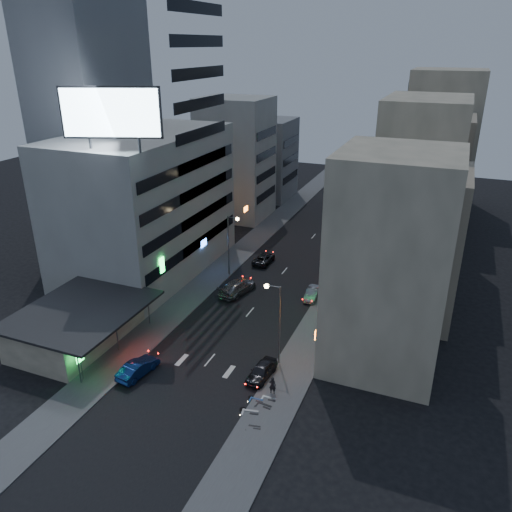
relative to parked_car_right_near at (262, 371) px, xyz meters
The scene contains 29 objects.
ground 6.55m from the parked_car_right_near, 149.15° to the right, with size 180.00×180.00×0.00m, color black.
sidewalk_left 29.93m from the parked_car_right_near, 117.01° to the left, with size 4.00×120.00×0.12m, color #4C4C4F.
sidewalk_right 26.78m from the parked_car_right_near, 84.84° to the left, with size 4.00×120.00×0.12m, color #4C4C4F.
food_court 19.58m from the parked_car_right_near, behind, with size 11.00×13.00×3.88m.
white_building 29.27m from the parked_car_right_near, 143.60° to the left, with size 14.00×24.00×18.00m, color #AAAAA6.
grey_tower 40.62m from the parked_car_right_near, 148.11° to the left, with size 10.00×14.00×34.00m, color slate.
shophouse_near 15.04m from the parked_car_right_near, 37.27° to the left, with size 10.00×11.00×20.00m, color beige.
shophouse_mid 22.35m from the parked_car_right_near, 62.03° to the left, with size 11.00×12.00×16.00m, color gray.
shophouse_far 34.60m from the parked_car_right_near, 73.45° to the left, with size 10.00×14.00×22.00m, color beige.
far_left_a 47.61m from the parked_car_right_near, 116.85° to the left, with size 11.00×10.00×20.00m, color #AAAAA6.
far_left_b 59.16m from the parked_car_right_near, 111.56° to the left, with size 12.00×10.00×15.00m, color slate.
far_right_a 48.42m from the parked_car_right_near, 78.01° to the left, with size 11.00×12.00×18.00m, color gray.
far_right_b 62.57m from the parked_car_right_near, 80.26° to the left, with size 12.00×12.00×24.00m, color beige.
billboard 28.79m from the parked_car_right_near, 160.36° to the left, with size 9.52×3.75×6.20m.
street_lamp_right_near 5.38m from the parked_car_right_near, 83.32° to the left, with size 1.60×0.44×8.02m.
street_lamp_left 22.41m from the parked_car_right_near, 121.64° to the left, with size 1.60×0.44×8.02m.
street_lamp_right_far 36.96m from the parked_car_right_near, 89.51° to the left, with size 1.60×0.44×8.02m.
parked_car_right_near is the anchor object (origin of this frame).
parked_car_right_mid 16.53m from the parked_car_right_near, 89.97° to the left, with size 1.36×3.89×1.28m, color gray.
parked_car_left 25.71m from the parked_car_right_near, 110.76° to the left, with size 2.11×4.58×1.27m, color #25252A.
parked_car_right_far 25.65m from the parked_car_right_near, 89.98° to the left, with size 1.81×4.44×1.29m, color #9EA2A6.
road_car_blue 11.27m from the parked_car_right_near, 160.01° to the right, with size 1.55×4.43×1.46m, color navy.
road_car_silver 16.89m from the parked_car_right_near, 121.44° to the left, with size 2.33×5.73×1.66m, color gray.
person 2.55m from the parked_car_right_near, 46.67° to the right, with size 0.60×0.40×1.65m, color black.
scooter_black_a 6.39m from the parked_car_right_near, 68.85° to the right, with size 1.64×0.55×1.00m, color black, non-canonical shape.
scooter_silver_a 4.62m from the parked_car_right_near, 70.99° to the right, with size 2.03×0.68×1.24m, color gray, non-canonical shape.
scooter_blue 3.22m from the parked_car_right_near, 64.96° to the right, with size 1.73×0.58×1.06m, color navy, non-canonical shape.
scooter_black_b 4.16m from the parked_car_right_near, 55.83° to the right, with size 1.92×0.64×1.17m, color black, non-canonical shape.
scooter_silver_b 3.33m from the parked_car_right_near, 45.56° to the right, with size 1.84×0.61×1.12m, color silver, non-canonical shape.
Camera 1 is at (19.13, -31.44, 27.94)m, focal length 35.00 mm.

